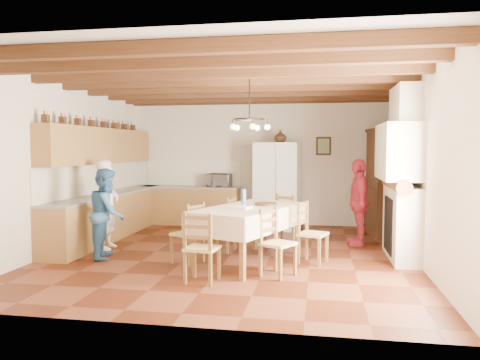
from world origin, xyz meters
name	(u,v)px	position (x,y,z in m)	size (l,w,h in m)	color
floor	(231,255)	(0.00, 0.00, -0.01)	(6.00, 6.50, 0.02)	#461B0C
ceiling	(231,75)	(0.00, 0.00, 3.01)	(6.00, 6.50, 0.02)	silver
wall_back	(257,161)	(0.00, 3.26, 1.50)	(6.00, 0.02, 3.00)	beige
wall_front	(170,179)	(0.00, -3.26, 1.50)	(6.00, 0.02, 3.00)	beige
wall_left	(66,165)	(-3.01, 0.00, 1.50)	(0.02, 6.50, 3.00)	beige
wall_right	(419,168)	(3.01, 0.00, 1.50)	(0.02, 6.50, 3.00)	beige
ceiling_beams	(231,82)	(0.00, 0.00, 2.91)	(6.00, 6.30, 0.16)	#3D1B0E
lower_cabinets_left	(110,216)	(-2.70, 1.05, 0.43)	(0.60, 4.30, 0.86)	brown
lower_cabinets_back	(190,206)	(-1.55, 2.95, 0.43)	(2.30, 0.60, 0.86)	brown
countertop_left	(109,194)	(-2.70, 1.05, 0.88)	(0.62, 4.30, 0.04)	slate
countertop_back	(190,187)	(-1.55, 2.95, 0.88)	(2.34, 0.62, 0.04)	slate
backsplash_left	(96,178)	(-2.98, 1.05, 1.20)	(0.03, 4.30, 0.60)	white
backsplash_back	(193,173)	(-1.55, 3.23, 1.20)	(2.30, 0.03, 0.60)	white
upper_cabinets	(102,146)	(-2.83, 1.05, 1.85)	(0.35, 4.20, 0.70)	brown
fireplace	(398,173)	(2.72, 0.20, 1.40)	(0.56, 1.60, 2.80)	beige
wall_picture	(324,146)	(1.55, 3.23, 1.85)	(0.34, 0.03, 0.42)	black
refrigerator	(278,186)	(0.55, 2.65, 0.96)	(0.96, 0.79, 1.92)	white
hutch	(383,182)	(2.75, 2.22, 1.10)	(0.51, 1.21, 2.20)	#341F0F
dining_table	(249,212)	(0.39, -0.53, 0.81)	(1.72, 2.28, 0.89)	silver
chandelier	(249,119)	(0.39, -0.53, 2.25)	(0.47, 0.47, 0.03)	black
chair_left_near	(187,233)	(-0.57, -0.68, 0.48)	(0.42, 0.40, 0.96)	brown
chair_left_far	(222,224)	(-0.20, 0.22, 0.48)	(0.42, 0.40, 0.96)	brown
chair_right_near	(278,242)	(0.90, -1.20, 0.48)	(0.42, 0.40, 0.96)	brown
chair_right_far	(313,233)	(1.38, -0.37, 0.48)	(0.42, 0.40, 0.96)	brown
chair_end_near	(202,247)	(-0.08, -1.67, 0.48)	(0.42, 0.40, 0.96)	brown
chair_end_far	(280,222)	(0.77, 0.63, 0.48)	(0.42, 0.40, 0.96)	brown
person_man	(108,204)	(-2.27, 0.07, 0.80)	(0.58, 0.38, 1.60)	white
person_woman_blue	(107,213)	(-1.97, -0.57, 0.74)	(0.72, 0.56, 1.48)	teal
person_woman_red	(358,202)	(2.19, 1.17, 0.80)	(0.94, 0.39, 1.61)	#C32B3E
microwave	(219,180)	(-0.85, 2.95, 1.05)	(0.55, 0.37, 0.30)	silver
fridge_vase	(280,136)	(0.60, 2.65, 2.06)	(0.27, 0.27, 0.28)	#341F0F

